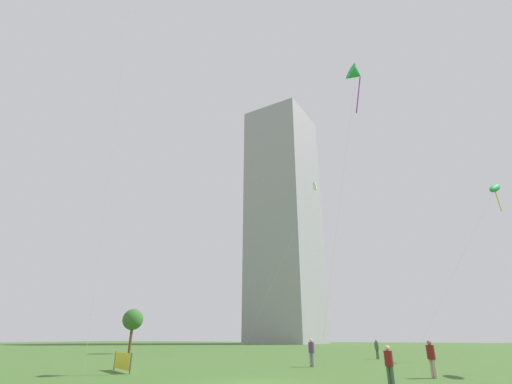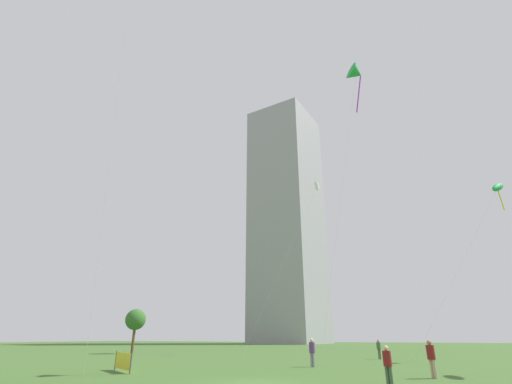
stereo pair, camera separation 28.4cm
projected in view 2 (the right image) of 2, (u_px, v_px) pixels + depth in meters
The scene contains 11 objects.
ground at pixel (254, 384), 16.01m from camera, with size 280.00×280.00×0.00m, color #3D6028.
person_standing_0 at pixel (431, 356), 18.56m from camera, with size 0.40×0.40×1.78m.
person_standing_1 at pixel (388, 362), 15.57m from camera, with size 0.35×0.35×1.59m.
person_standing_2 at pixel (379, 348), 34.24m from camera, with size 0.38×0.38×1.69m.
person_standing_4 at pixel (312, 350), 25.56m from camera, with size 0.41×0.41×1.83m.
kite_flying_0 at pixel (498, 188), 36.39m from camera, with size 10.94×3.57×16.69m.
kite_flying_1 at pixel (316, 187), 51.04m from camera, with size 8.57×6.21×22.18m.
kite_flying_3 at pixel (356, 73), 30.62m from camera, with size 5.46×2.01×23.39m.
park_tree_0 at pixel (136, 320), 46.68m from camera, with size 2.54×2.54×5.29m.
distant_highrise_0 at pixel (287, 219), 125.28m from camera, with size 19.75×21.19×79.37m, color #939399.
event_banner at pixel (123, 361), 21.90m from camera, with size 2.87×1.88×1.10m.
Camera 2 is at (7.26, -16.47, 1.93)m, focal length 25.63 mm.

